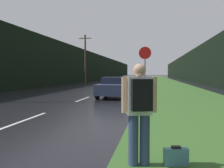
{
  "coord_description": "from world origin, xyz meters",
  "views": [
    {
      "loc": [
        4.44,
        -2.11,
        1.64
      ],
      "look_at": [
        1.63,
        14.06,
        0.92
      ],
      "focal_mm": 38.0,
      "sensor_mm": 36.0,
      "label": 1
    }
  ],
  "objects_px": {
    "stop_sign": "(145,68)",
    "suitcase": "(176,157)",
    "hitchhiker_with_backpack": "(140,108)",
    "car_passing_far": "(131,82)",
    "car_passing_near": "(115,87)"
  },
  "relations": [
    {
      "from": "stop_sign",
      "to": "suitcase",
      "type": "distance_m",
      "value": 9.72
    },
    {
      "from": "hitchhiker_with_backpack",
      "to": "car_passing_far",
      "type": "bearing_deg",
      "value": 81.46
    },
    {
      "from": "hitchhiker_with_backpack",
      "to": "car_passing_far",
      "type": "height_order",
      "value": "hitchhiker_with_backpack"
    },
    {
      "from": "stop_sign",
      "to": "hitchhiker_with_backpack",
      "type": "distance_m",
      "value": 9.69
    },
    {
      "from": "stop_sign",
      "to": "suitcase",
      "type": "xyz_separation_m",
      "value": [
        0.88,
        -9.51,
        -1.79
      ]
    },
    {
      "from": "suitcase",
      "to": "car_passing_near",
      "type": "bearing_deg",
      "value": 89.98
    },
    {
      "from": "stop_sign",
      "to": "car_passing_far",
      "type": "bearing_deg",
      "value": 98.72
    },
    {
      "from": "stop_sign",
      "to": "car_passing_far",
      "type": "distance_m",
      "value": 14.16
    },
    {
      "from": "hitchhiker_with_backpack",
      "to": "car_passing_near",
      "type": "bearing_deg",
      "value": 86.93
    },
    {
      "from": "stop_sign",
      "to": "car_passing_near",
      "type": "distance_m",
      "value": 3.41
    },
    {
      "from": "stop_sign",
      "to": "car_passing_near",
      "type": "xyz_separation_m",
      "value": [
        -2.14,
        2.35,
        -1.24
      ]
    },
    {
      "from": "hitchhiker_with_backpack",
      "to": "car_passing_near",
      "type": "xyz_separation_m",
      "value": [
        -2.38,
        11.99,
        -0.32
      ]
    },
    {
      "from": "suitcase",
      "to": "car_passing_far",
      "type": "bearing_deg",
      "value": 83.03
    },
    {
      "from": "suitcase",
      "to": "car_passing_far",
      "type": "distance_m",
      "value": 23.66
    },
    {
      "from": "suitcase",
      "to": "car_passing_near",
      "type": "relative_size",
      "value": 0.1
    }
  ]
}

